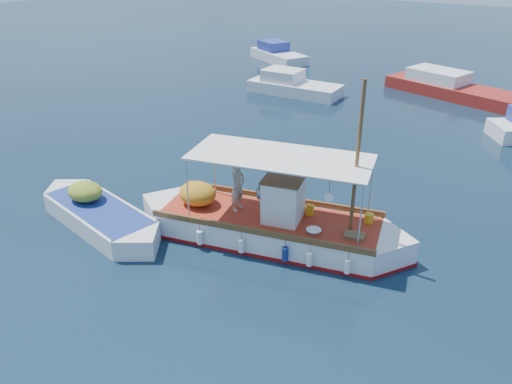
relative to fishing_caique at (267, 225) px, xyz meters
The scene contains 6 objects.
ground 0.98m from the fishing_caique, 42.76° to the left, with size 160.00×160.00×0.00m, color black.
fishing_caique is the anchor object (origin of this frame).
dinghy 6.31m from the fishing_caique, 155.33° to the right, with size 6.70×2.81×1.66m.
bg_boat_nw 18.99m from the fishing_caique, 117.20° to the left, with size 6.47×2.75×1.80m.
bg_boat_n 22.39m from the fishing_caique, 88.39° to the left, with size 9.90×5.35×1.80m.
bg_boat_far_w 29.68m from the fishing_caique, 120.68° to the left, with size 6.41×4.71×1.80m.
Camera 1 is at (7.43, -13.36, 9.44)m, focal length 35.00 mm.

